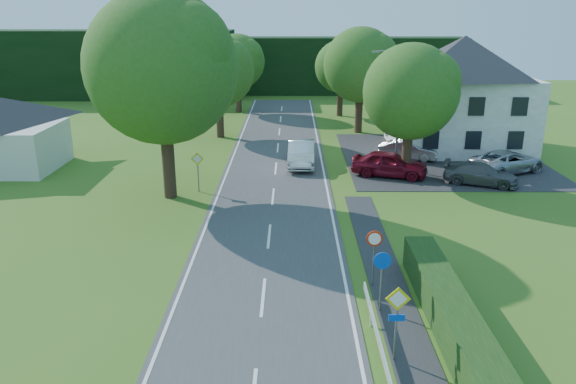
{
  "coord_description": "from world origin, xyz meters",
  "views": [
    {
      "loc": [
        1.07,
        -7.1,
        10.56
      ],
      "look_at": [
        0.91,
        19.23,
        1.88
      ],
      "focal_mm": 35.0,
      "sensor_mm": 36.0,
      "label": 1
    }
  ],
  "objects_px": {
    "parked_car_grey": "(481,174)",
    "motorcycle": "(293,161)",
    "streetlight": "(397,104)",
    "parked_car_silver_b": "(507,161)",
    "parasol": "(451,144)",
    "moving_car": "(301,153)",
    "parked_car_silver_a": "(408,150)",
    "parked_car_red": "(390,164)"
  },
  "relations": [
    {
      "from": "parasol",
      "to": "parked_car_silver_b",
      "type": "bearing_deg",
      "value": -59.3
    },
    {
      "from": "motorcycle",
      "to": "parked_car_silver_a",
      "type": "relative_size",
      "value": 0.42
    },
    {
      "from": "streetlight",
      "to": "parked_car_grey",
      "type": "xyz_separation_m",
      "value": [
        4.82,
        -3.5,
        -3.77
      ]
    },
    {
      "from": "motorcycle",
      "to": "parked_car_red",
      "type": "height_order",
      "value": "parked_car_red"
    },
    {
      "from": "moving_car",
      "to": "parked_car_grey",
      "type": "distance_m",
      "value": 11.94
    },
    {
      "from": "parked_car_grey",
      "to": "parasol",
      "type": "distance_m",
      "value": 7.06
    },
    {
      "from": "streetlight",
      "to": "parked_car_grey",
      "type": "distance_m",
      "value": 7.05
    },
    {
      "from": "parked_car_silver_a",
      "to": "streetlight",
      "type": "bearing_deg",
      "value": 165.97
    },
    {
      "from": "streetlight",
      "to": "parked_car_silver_b",
      "type": "xyz_separation_m",
      "value": [
        7.44,
        -0.8,
        -3.68
      ]
    },
    {
      "from": "streetlight",
      "to": "motorcycle",
      "type": "distance_m",
      "value": 7.91
    },
    {
      "from": "parked_car_red",
      "to": "parasol",
      "type": "height_order",
      "value": "parasol"
    },
    {
      "from": "motorcycle",
      "to": "parked_car_silver_a",
      "type": "bearing_deg",
      "value": 16.51
    },
    {
      "from": "motorcycle",
      "to": "streetlight",
      "type": "bearing_deg",
      "value": -0.69
    },
    {
      "from": "parked_car_grey",
      "to": "parked_car_silver_b",
      "type": "height_order",
      "value": "parked_car_silver_b"
    },
    {
      "from": "motorcycle",
      "to": "parasol",
      "type": "bearing_deg",
      "value": 16.56
    },
    {
      "from": "parked_car_red",
      "to": "parked_car_grey",
      "type": "distance_m",
      "value": 5.66
    },
    {
      "from": "motorcycle",
      "to": "parked_car_silver_a",
      "type": "height_order",
      "value": "parked_car_silver_a"
    },
    {
      "from": "moving_car",
      "to": "parasol",
      "type": "height_order",
      "value": "parasol"
    },
    {
      "from": "parked_car_red",
      "to": "parked_car_silver_a",
      "type": "distance_m",
      "value": 4.81
    },
    {
      "from": "streetlight",
      "to": "motorcycle",
      "type": "bearing_deg",
      "value": 179.21
    },
    {
      "from": "parked_car_silver_a",
      "to": "parked_car_grey",
      "type": "xyz_separation_m",
      "value": [
        3.33,
        -6.05,
        -0.04
      ]
    },
    {
      "from": "streetlight",
      "to": "motorcycle",
      "type": "relative_size",
      "value": 4.48
    },
    {
      "from": "parked_car_red",
      "to": "parked_car_silver_a",
      "type": "height_order",
      "value": "parked_car_red"
    },
    {
      "from": "moving_car",
      "to": "parked_car_grey",
      "type": "xyz_separation_m",
      "value": [
        11.13,
        -4.34,
        -0.19
      ]
    },
    {
      "from": "streetlight",
      "to": "moving_car",
      "type": "height_order",
      "value": "streetlight"
    },
    {
      "from": "motorcycle",
      "to": "parked_car_silver_b",
      "type": "xyz_separation_m",
      "value": [
        14.29,
        -0.9,
        0.27
      ]
    },
    {
      "from": "streetlight",
      "to": "parked_car_grey",
      "type": "relative_size",
      "value": 1.76
    },
    {
      "from": "streetlight",
      "to": "parked_car_silver_b",
      "type": "height_order",
      "value": "streetlight"
    },
    {
      "from": "streetlight",
      "to": "parasol",
      "type": "height_order",
      "value": "streetlight"
    },
    {
      "from": "parked_car_grey",
      "to": "motorcycle",
      "type": "bearing_deg",
      "value": 95.56
    },
    {
      "from": "moving_car",
      "to": "parked_car_silver_a",
      "type": "height_order",
      "value": "moving_car"
    },
    {
      "from": "moving_car",
      "to": "parasol",
      "type": "bearing_deg",
      "value": 15.06
    },
    {
      "from": "moving_car",
      "to": "parked_car_grey",
      "type": "bearing_deg",
      "value": -19.91
    },
    {
      "from": "parked_car_silver_b",
      "to": "parasol",
      "type": "height_order",
      "value": "parasol"
    },
    {
      "from": "parked_car_silver_b",
      "to": "parasol",
      "type": "bearing_deg",
      "value": 3.23
    },
    {
      "from": "moving_car",
      "to": "parked_car_red",
      "type": "relative_size",
      "value": 1.06
    },
    {
      "from": "motorcycle",
      "to": "parasol",
      "type": "height_order",
      "value": "parasol"
    },
    {
      "from": "parked_car_silver_a",
      "to": "parasol",
      "type": "relative_size",
      "value": 2.09
    },
    {
      "from": "streetlight",
      "to": "parked_car_grey",
      "type": "height_order",
      "value": "streetlight"
    },
    {
      "from": "streetlight",
      "to": "moving_car",
      "type": "distance_m",
      "value": 7.3
    },
    {
      "from": "motorcycle",
      "to": "parked_car_grey",
      "type": "relative_size",
      "value": 0.39
    },
    {
      "from": "moving_car",
      "to": "parked_car_grey",
      "type": "relative_size",
      "value": 1.14
    }
  ]
}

